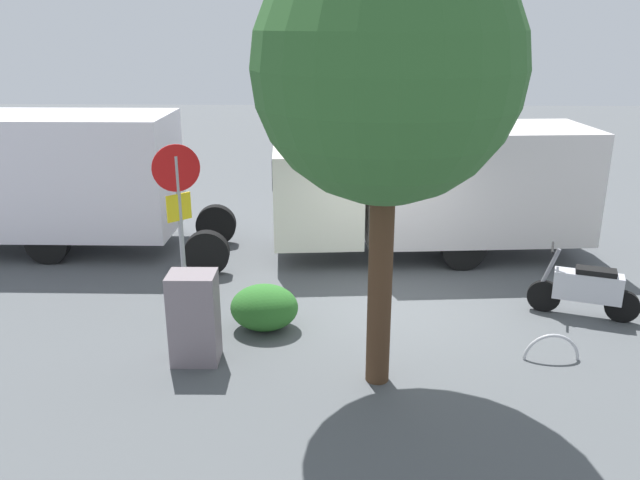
# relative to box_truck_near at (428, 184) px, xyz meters

# --- Properties ---
(ground_plane) EXTENTS (60.00, 60.00, 0.00)m
(ground_plane) POSITION_rel_box_truck_near_xyz_m (0.94, 2.86, -1.56)
(ground_plane) COLOR #4E5154
(box_truck_near) EXTENTS (8.52, 2.84, 2.76)m
(box_truck_near) POSITION_rel_box_truck_near_xyz_m (0.00, 0.00, 0.00)
(box_truck_near) COLOR black
(box_truck_near) RESTS_ON ground
(box_truck_far) EXTENTS (7.58, 2.22, 2.98)m
(box_truck_far) POSITION_rel_box_truck_near_xyz_m (8.48, -0.20, 0.07)
(box_truck_far) COLOR black
(box_truck_far) RESTS_ON ground
(motorcycle) EXTENTS (1.74, 0.80, 1.20)m
(motorcycle) POSITION_rel_box_truck_near_xyz_m (-2.31, 3.12, -1.04)
(motorcycle) COLOR black
(motorcycle) RESTS_ON ground
(stop_sign) EXTENTS (0.71, 0.33, 3.00)m
(stop_sign) POSITION_rel_box_truck_near_xyz_m (4.48, 3.36, 0.44)
(stop_sign) COLOR #9E9EA3
(stop_sign) RESTS_ON ground
(street_tree) EXTENTS (3.33, 3.33, 5.94)m
(street_tree) POSITION_rel_box_truck_near_xyz_m (1.35, 5.26, 2.69)
(street_tree) COLOR #47301E
(street_tree) RESTS_ON ground
(utility_cabinet) EXTENTS (0.70, 0.55, 1.39)m
(utility_cabinet) POSITION_rel_box_truck_near_xyz_m (4.01, 4.78, -0.86)
(utility_cabinet) COLOR slate
(utility_cabinet) RESTS_ON ground
(bike_rack_hoop) EXTENTS (0.85, 0.06, 0.85)m
(bike_rack_hoop) POSITION_rel_box_truck_near_xyz_m (-1.29, 4.64, -1.56)
(bike_rack_hoop) COLOR #B7B7BC
(bike_rack_hoop) RESTS_ON ground
(shrub_mid_verge) EXTENTS (1.11, 0.91, 0.76)m
(shrub_mid_verge) POSITION_rel_box_truck_near_xyz_m (3.11, 3.70, -1.18)
(shrub_mid_verge) COLOR #2C6A27
(shrub_mid_verge) RESTS_ON ground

